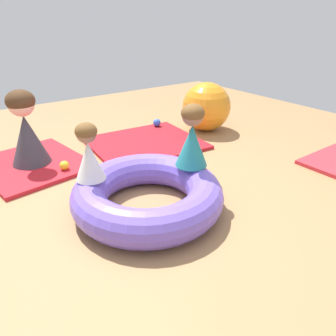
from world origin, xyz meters
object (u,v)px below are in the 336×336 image
at_px(adult_seated, 26,129).
at_px(play_ball_green, 36,147).
at_px(inflatable_cushion, 148,194).
at_px(child_in_white, 88,153).
at_px(child_in_teal, 192,136).
at_px(play_ball_yellow, 64,165).
at_px(play_ball_blue, 157,123).
at_px(exercise_ball_large, 206,107).

distance_m(adult_seated, play_ball_green, 0.47).
xyz_separation_m(inflatable_cushion, play_ball_green, (-1.74, -0.41, -0.06)).
relative_size(inflatable_cushion, child_in_white, 2.68).
bearing_deg(child_in_teal, play_ball_yellow, 147.75).
distance_m(play_ball_green, play_ball_blue, 1.62).
xyz_separation_m(play_ball_blue, exercise_ball_large, (0.42, 0.53, 0.23)).
bearing_deg(child_in_white, adult_seated, -65.23).
bearing_deg(adult_seated, play_ball_yellow, -131.48).
bearing_deg(play_ball_blue, child_in_white, -48.13).
bearing_deg(exercise_ball_large, inflatable_cushion, -54.38).
height_order(inflatable_cushion, play_ball_yellow, inflatable_cushion).
xyz_separation_m(child_in_teal, play_ball_green, (-1.74, -0.85, -0.46)).
bearing_deg(inflatable_cushion, play_ball_blue, 144.06).
relative_size(child_in_white, play_ball_green, 5.08).
bearing_deg(play_ball_yellow, exercise_ball_large, 95.16).
relative_size(child_in_teal, play_ball_green, 5.91).
bearing_deg(child_in_teal, adult_seated, 146.43).
xyz_separation_m(child_in_white, play_ball_yellow, (-0.80, 0.03, -0.42)).
relative_size(inflatable_cushion, adult_seated, 1.60).
distance_m(child_in_teal, play_ball_blue, 1.88).
height_order(child_in_teal, exercise_ball_large, child_in_teal).
height_order(inflatable_cushion, child_in_teal, child_in_teal).
height_order(child_in_white, play_ball_green, child_in_white).
distance_m(child_in_teal, play_ball_green, 1.99).
xyz_separation_m(adult_seated, play_ball_green, (-0.31, 0.13, -0.33)).
relative_size(child_in_teal, play_ball_yellow, 5.74).
distance_m(adult_seated, exercise_ball_large, 2.29).
distance_m(play_ball_green, play_ball_yellow, 0.69).
bearing_deg(adult_seated, play_ball_green, -4.97).
height_order(child_in_white, exercise_ball_large, child_in_white).
relative_size(play_ball_green, play_ball_blue, 0.86).
xyz_separation_m(play_ball_green, play_ball_blue, (0.08, 1.62, 0.01)).
relative_size(inflatable_cushion, exercise_ball_large, 1.89).
height_order(play_ball_green, play_ball_blue, play_ball_blue).
height_order(child_in_white, adult_seated, adult_seated).
height_order(play_ball_green, exercise_ball_large, exercise_ball_large).
xyz_separation_m(inflatable_cushion, exercise_ball_large, (-1.24, 1.73, 0.18)).
height_order(inflatable_cushion, play_ball_blue, inflatable_cushion).
bearing_deg(play_ball_green, play_ball_yellow, 7.25).
relative_size(play_ball_yellow, play_ball_blue, 0.88).
xyz_separation_m(child_in_teal, play_ball_yellow, (-1.06, -0.77, -0.46)).
bearing_deg(inflatable_cushion, child_in_teal, 89.60).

